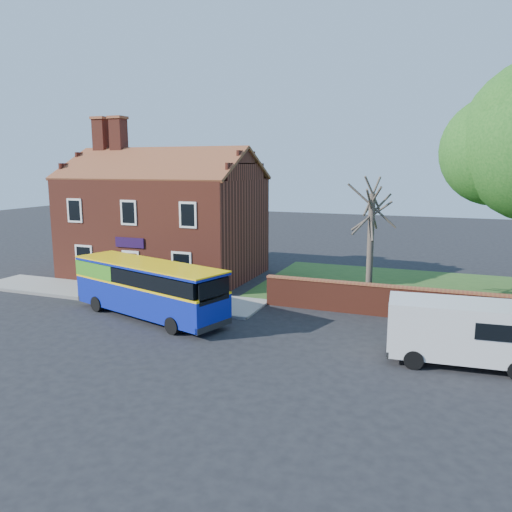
% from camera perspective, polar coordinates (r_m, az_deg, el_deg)
% --- Properties ---
extents(ground, '(120.00, 120.00, 0.00)m').
position_cam_1_polar(ground, '(21.78, -10.09, -9.59)').
color(ground, black).
rests_on(ground, ground).
extents(pavement, '(18.00, 3.50, 0.12)m').
position_cam_1_polar(pavement, '(30.12, -15.88, -4.13)').
color(pavement, gray).
rests_on(pavement, ground).
extents(kerb, '(18.00, 0.15, 0.14)m').
position_cam_1_polar(kerb, '(28.79, -17.97, -4.88)').
color(kerb, slate).
rests_on(kerb, ground).
extents(grass_strip, '(26.00, 12.00, 0.04)m').
position_cam_1_polar(grass_strip, '(31.39, 24.63, -4.18)').
color(grass_strip, '#426B28').
rests_on(grass_strip, ground).
extents(shop_building, '(12.30, 8.13, 10.50)m').
position_cam_1_polar(shop_building, '(34.21, -10.41, 3.49)').
color(shop_building, maroon).
rests_on(shop_building, ground).
extents(boundary_wall, '(22.00, 0.38, 1.60)m').
position_cam_1_polar(boundary_wall, '(25.40, 25.51, -5.65)').
color(boundary_wall, maroon).
rests_on(boundary_wall, ground).
extents(bus, '(9.16, 4.80, 2.71)m').
position_cam_1_polar(bus, '(25.13, -12.61, -3.32)').
color(bus, '#0D1E98').
rests_on(bus, ground).
extents(van_near, '(5.56, 2.58, 2.37)m').
position_cam_1_polar(van_near, '(20.23, 22.66, -7.82)').
color(van_near, silver).
rests_on(van_near, ground).
extents(bare_tree, '(2.43, 2.89, 6.48)m').
position_cam_1_polar(bare_tree, '(26.94, 12.95, 1.43)').
color(bare_tree, '#4C4238').
rests_on(bare_tree, ground).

